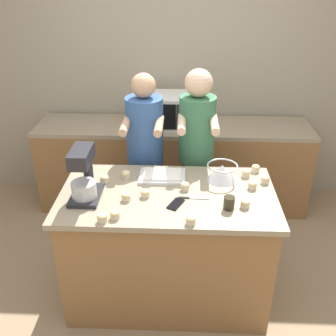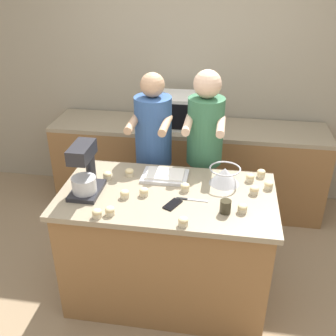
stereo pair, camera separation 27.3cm
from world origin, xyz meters
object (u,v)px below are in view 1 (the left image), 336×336
cupcake_11 (253,185)px  mixing_bowl (222,172)px  microwave_oven (164,110)px  cupcake_8 (104,179)px  cupcake_2 (126,174)px  cupcake_5 (115,214)px  person_left (146,162)px  cupcake_7 (126,196)px  cupcake_3 (256,168)px  cupcake_9 (265,179)px  cupcake_10 (246,173)px  cell_phone (176,204)px  cupcake_4 (185,186)px  person_right (196,159)px  cupcake_0 (145,193)px  drinking_glass (229,203)px  baking_tray (162,176)px  knife (192,198)px  stand_mixer (84,177)px  cupcake_12 (102,218)px

cupcake_11 → mixing_bowl: bearing=151.6°
microwave_oven → cupcake_8: microwave_oven is taller
mixing_bowl → cupcake_2: bearing=179.8°
cupcake_2 → mixing_bowl: bearing=-0.2°
microwave_oven → cupcake_2: microwave_oven is taller
cupcake_5 → cupcake_2: bearing=90.1°
person_left → cupcake_7: person_left is taller
cupcake_3 → cupcake_9: same height
cupcake_5 → cupcake_10: (0.91, 0.58, 0.00)m
cell_phone → cupcake_4: bearing=72.7°
person_right → cupcake_3: (0.46, -0.29, 0.08)m
cupcake_4 → cupcake_5: (-0.45, -0.37, 0.00)m
cupcake_0 → cupcake_4: bearing=20.9°
drinking_glass → cupcake_5: (-0.74, -0.14, -0.01)m
cell_phone → microwave_oven: bearing=96.0°
person_right → cupcake_9: person_right is taller
baking_tray → cupcake_2: bearing=-177.5°
cupcake_3 → cupcake_4: same height
cell_phone → cupcake_5: cupcake_5 is taller
cupcake_0 → knife: bearing=-1.6°
cupcake_2 → person_left: bearing=76.4°
mixing_bowl → baking_tray: 0.45m
stand_mixer → microwave_oven: stand_mixer is taller
mixing_bowl → cupcake_8: bearing=-175.3°
person_right → cupcake_10: 0.53m
person_left → baking_tray: (0.17, -0.42, 0.10)m
stand_mixer → cupcake_12: 0.35m
cupcake_10 → cupcake_12: size_ratio=1.00×
stand_mixer → microwave_oven: size_ratio=0.75×
person_right → mixing_bowl: person_right is taller
mixing_bowl → knife: bearing=-130.4°
cupcake_7 → microwave_oven: bearing=82.9°
cupcake_4 → cupcake_11: bearing=4.3°
cupcake_3 → cupcake_9: size_ratio=1.00×
cupcake_7 → cupcake_12: size_ratio=1.00×
cell_phone → cupcake_12: bearing=-155.1°
cupcake_7 → person_left: bearing=85.3°
person_left → knife: bearing=-61.2°
cell_phone → cupcake_2: bearing=137.7°
drinking_glass → person_left: bearing=127.7°
cupcake_2 → cupcake_3: 1.00m
stand_mixer → cupcake_7: size_ratio=5.84×
microwave_oven → cell_phone: (0.16, -1.51, -0.12)m
baking_tray → drinking_glass: bearing=-40.4°
cupcake_12 → cell_phone: bearing=24.9°
person_right → cupcake_3: size_ratio=26.05×
person_right → cupcake_5: bearing=-119.3°
person_left → cupcake_12: bearing=-100.1°
cupcake_9 → cupcake_10: bearing=145.3°
cupcake_8 → cupcake_10: 1.07m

